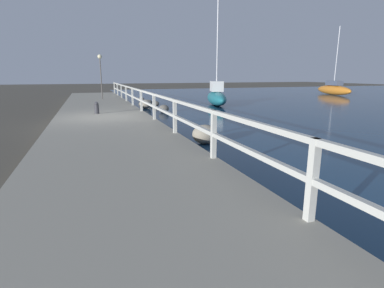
{
  "coord_description": "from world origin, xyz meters",
  "views": [
    {
      "loc": [
        -0.57,
        -12.99,
        2.05
      ],
      "look_at": [
        2.89,
        -2.99,
        -0.41
      ],
      "focal_mm": 28.0,
      "sensor_mm": 36.0,
      "label": 1
    }
  ],
  "objects_px": {
    "dock_lamp": "(100,64)",
    "sailboat_teal": "(216,96)",
    "mooring_bollard": "(97,108)",
    "sailboat_orange": "(333,89)"
  },
  "relations": [
    {
      "from": "sailboat_orange",
      "to": "sailboat_teal",
      "type": "distance_m",
      "value": 16.91
    },
    {
      "from": "dock_lamp",
      "to": "sailboat_orange",
      "type": "height_order",
      "value": "sailboat_orange"
    },
    {
      "from": "sailboat_teal",
      "to": "mooring_bollard",
      "type": "bearing_deg",
      "value": -135.08
    },
    {
      "from": "mooring_bollard",
      "to": "sailboat_orange",
      "type": "height_order",
      "value": "sailboat_orange"
    },
    {
      "from": "dock_lamp",
      "to": "sailboat_teal",
      "type": "height_order",
      "value": "sailboat_teal"
    },
    {
      "from": "sailboat_orange",
      "to": "sailboat_teal",
      "type": "height_order",
      "value": "sailboat_teal"
    },
    {
      "from": "mooring_bollard",
      "to": "sailboat_orange",
      "type": "bearing_deg",
      "value": 24.33
    },
    {
      "from": "dock_lamp",
      "to": "sailboat_teal",
      "type": "xyz_separation_m",
      "value": [
        7.3,
        -3.65,
        -2.14
      ]
    },
    {
      "from": "sailboat_orange",
      "to": "sailboat_teal",
      "type": "bearing_deg",
      "value": -146.72
    },
    {
      "from": "dock_lamp",
      "to": "mooring_bollard",
      "type": "bearing_deg",
      "value": -94.43
    }
  ]
}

